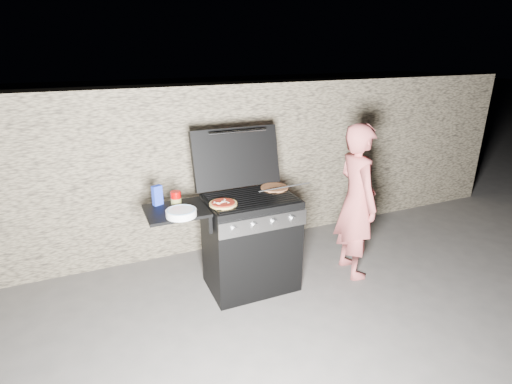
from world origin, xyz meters
name	(u,v)px	position (x,y,z in m)	size (l,w,h in m)	color
ground	(251,285)	(0.00, 0.00, 0.00)	(50.00, 50.00, 0.00)	#635D59
stone_wall	(215,167)	(0.00, 1.05, 0.90)	(8.00, 0.35, 1.80)	tan
gas_grill	(226,248)	(-0.25, 0.00, 0.46)	(1.34, 0.79, 0.91)	black
pizza_topped	(223,203)	(-0.29, -0.08, 0.92)	(0.24, 0.24, 0.03)	tan
pizza_plain	(274,188)	(0.29, 0.12, 0.92)	(0.26, 0.26, 0.01)	#C47746
sauce_jar	(176,199)	(-0.65, 0.07, 0.97)	(0.08, 0.08, 0.13)	#A70101
blue_carton	(157,195)	(-0.79, 0.16, 0.99)	(0.08, 0.05, 0.17)	#1C35BA
plate_stack	(181,213)	(-0.66, -0.16, 0.93)	(0.24, 0.24, 0.06)	white
person	(357,202)	(1.04, -0.16, 0.76)	(0.56, 0.36, 1.52)	#C85B59
tongs	(284,187)	(0.33, 0.00, 0.96)	(0.01, 0.01, 0.47)	black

